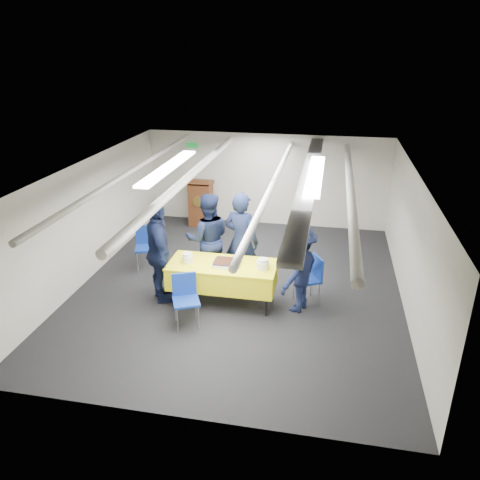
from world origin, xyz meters
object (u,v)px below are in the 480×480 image
(serving_table, at_px, (223,275))
(chair_right, at_px, (312,275))
(chair_left, at_px, (146,243))
(sailor_c, at_px, (159,253))
(chair_near, at_px, (185,294))
(sailor_b, at_px, (208,239))
(sheet_cake, at_px, (227,263))
(sailor_a, at_px, (241,241))
(podium, at_px, (201,202))
(sailor_d, at_px, (299,269))

(serving_table, relative_size, chair_right, 2.17)
(chair_left, xyz_separation_m, sailor_c, (0.77, -1.25, 0.40))
(chair_near, height_order, sailor_b, sailor_b)
(sheet_cake, xyz_separation_m, sailor_a, (0.11, 0.71, 0.13))
(chair_near, height_order, chair_right, same)
(serving_table, height_order, sheet_cake, sheet_cake)
(serving_table, bearing_deg, sailor_b, 121.12)
(serving_table, xyz_separation_m, podium, (-1.42, 3.70, 0.05))
(chair_left, height_order, sailor_d, sailor_d)
(chair_near, bearing_deg, serving_table, 58.81)
(serving_table, xyz_separation_m, sailor_d, (1.33, 0.04, 0.22))
(chair_left, distance_m, sailor_b, 1.53)
(serving_table, distance_m, chair_near, 0.88)
(podium, xyz_separation_m, sailor_c, (0.30, -3.80, 0.31))
(serving_table, relative_size, sailor_a, 1.01)
(chair_near, bearing_deg, chair_right, 29.07)
(serving_table, distance_m, sheet_cake, 0.27)
(sailor_a, distance_m, sailor_d, 1.30)
(serving_table, xyz_separation_m, sailor_a, (0.20, 0.68, 0.38))
(chair_left, relative_size, sailor_b, 0.49)
(chair_right, relative_size, sailor_a, 0.46)
(podium, relative_size, sailor_a, 0.67)
(chair_right, relative_size, chair_left, 1.00)
(chair_left, distance_m, sailor_c, 1.52)
(sheet_cake, distance_m, chair_left, 2.33)
(chair_near, bearing_deg, sailor_c, 135.73)
(sheet_cake, xyz_separation_m, sailor_c, (-1.21, -0.07, 0.12))
(sailor_d, bearing_deg, sheet_cake, -63.84)
(chair_near, bearing_deg, podium, 102.26)
(sailor_c, bearing_deg, sheet_cake, -116.17)
(podium, relative_size, chair_right, 1.44)
(sailor_a, relative_size, sailor_c, 1.01)
(chair_near, height_order, sailor_d, sailor_d)
(podium, relative_size, chair_left, 1.44)
(chair_near, distance_m, sailor_b, 1.54)
(chair_left, bearing_deg, sheet_cake, -30.80)
(sheet_cake, relative_size, chair_right, 0.55)
(chair_left, xyz_separation_m, sailor_d, (3.22, -1.11, 0.25))
(podium, height_order, chair_near, podium)
(chair_near, relative_size, chair_left, 1.00)
(chair_near, xyz_separation_m, chair_left, (-1.44, 1.90, 0.00))
(chair_left, height_order, sailor_b, sailor_b)
(sailor_b, bearing_deg, podium, -89.02)
(sailor_d, bearing_deg, chair_right, 169.76)
(chair_right, bearing_deg, sailor_c, -170.21)
(sailor_a, distance_m, sailor_c, 1.53)
(sheet_cake, xyz_separation_m, sailor_d, (1.24, 0.07, -0.03))
(sailor_c, relative_size, sailor_d, 1.19)
(sailor_b, distance_m, sailor_c, 1.08)
(serving_table, xyz_separation_m, chair_left, (-1.89, 1.15, -0.03))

